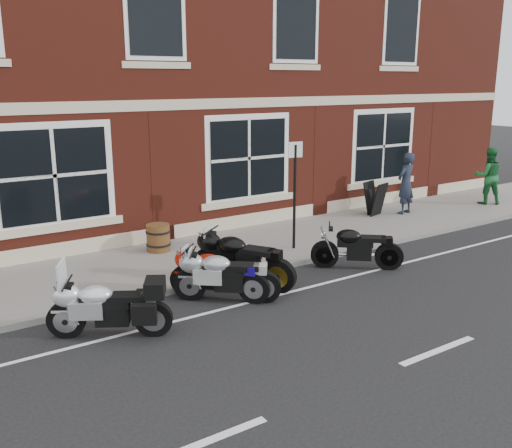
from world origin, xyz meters
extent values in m
plane|color=black|center=(0.00, 0.00, 0.00)|extent=(80.00, 80.00, 0.00)
cube|color=slate|center=(0.00, 3.00, 0.06)|extent=(30.00, 3.00, 0.12)
cube|color=slate|center=(0.00, 1.42, 0.06)|extent=(30.00, 0.16, 0.12)
cube|color=maroon|center=(0.00, 10.50, 6.00)|extent=(24.00, 12.00, 12.00)
cylinder|color=black|center=(-4.50, 0.61, 0.30)|extent=(0.58, 0.42, 0.60)
cylinder|color=black|center=(-3.33, -0.11, 0.30)|extent=(0.58, 0.42, 0.60)
cube|color=black|center=(-3.96, 0.27, 0.62)|extent=(0.76, 0.59, 0.21)
ellipsoid|color=silver|center=(-4.08, 0.35, 0.74)|extent=(0.63, 0.57, 0.30)
cube|color=black|center=(-3.64, 0.08, 0.70)|extent=(0.57, 0.48, 0.09)
cube|color=silver|center=(-4.49, 0.60, 1.09)|extent=(0.24, 0.36, 0.43)
cylinder|color=black|center=(-2.09, 1.19, 0.30)|extent=(0.47, 0.54, 0.60)
cylinder|color=black|center=(-1.24, 0.13, 0.30)|extent=(0.47, 0.54, 0.60)
cube|color=black|center=(-1.69, 0.70, 0.62)|extent=(0.64, 0.72, 0.21)
ellipsoid|color=#AE1607|center=(-1.78, 0.81, 0.73)|extent=(0.59, 0.62, 0.30)
cube|color=black|center=(-1.46, 0.41, 0.69)|extent=(0.51, 0.55, 0.09)
cylinder|color=black|center=(-1.32, 1.67, 0.34)|extent=(0.47, 0.66, 0.69)
cylinder|color=black|center=(-0.53, 0.33, 0.34)|extent=(0.47, 0.66, 0.69)
cube|color=black|center=(-0.95, 1.05, 0.71)|extent=(0.66, 0.87, 0.24)
ellipsoid|color=black|center=(-1.03, 1.19, 0.84)|extent=(0.64, 0.71, 0.34)
cube|color=black|center=(-0.73, 0.68, 0.79)|extent=(0.54, 0.65, 0.11)
cylinder|color=black|center=(-2.13, 0.94, 0.30)|extent=(0.55, 0.48, 0.61)
cylinder|color=black|center=(-1.07, 0.07, 0.30)|extent=(0.55, 0.48, 0.61)
cube|color=black|center=(-1.64, 0.53, 0.63)|extent=(0.73, 0.66, 0.21)
ellipsoid|color=#9A9A9E|center=(-1.75, 0.62, 0.74)|extent=(0.63, 0.60, 0.30)
cube|color=black|center=(-1.34, 0.29, 0.70)|extent=(0.56, 0.52, 0.10)
cylinder|color=black|center=(1.17, 0.99, 0.30)|extent=(0.54, 0.49, 0.61)
cylinder|color=black|center=(2.21, 0.10, 0.30)|extent=(0.54, 0.49, 0.61)
cube|color=black|center=(1.65, 0.58, 0.62)|extent=(0.72, 0.67, 0.21)
ellipsoid|color=black|center=(1.55, 0.67, 0.74)|extent=(0.62, 0.60, 0.30)
cube|color=black|center=(1.94, 0.33, 0.70)|extent=(0.55, 0.53, 0.09)
imported|color=#1B2231|center=(6.17, 3.22, 1.02)|extent=(0.73, 0.56, 1.81)
imported|color=#1A5E2C|center=(9.40, 2.71, 1.02)|extent=(1.10, 1.05, 1.80)
cylinder|color=#462212|center=(-1.48, 3.78, 0.43)|extent=(0.54, 0.54, 0.63)
cylinder|color=black|center=(-1.48, 3.78, 0.28)|extent=(0.57, 0.57, 0.04)
cylinder|color=black|center=(-1.48, 3.78, 0.59)|extent=(0.57, 0.57, 0.04)
cylinder|color=black|center=(1.26, 2.20, 1.34)|extent=(0.07, 0.07, 2.43)
cube|color=silver|center=(1.26, 2.20, 2.44)|extent=(0.35, 0.08, 0.35)
camera|label=1|loc=(-6.69, -7.99, 3.98)|focal=40.00mm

